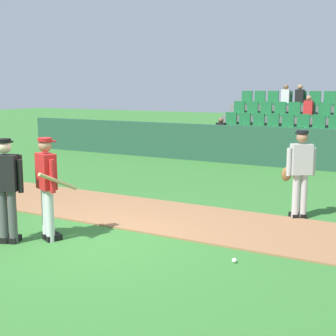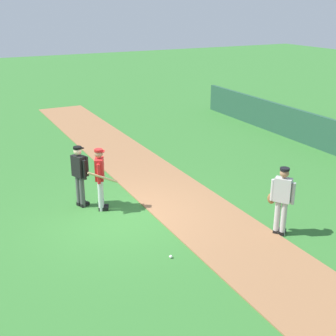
% 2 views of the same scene
% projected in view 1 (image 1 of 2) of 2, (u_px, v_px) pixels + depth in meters
% --- Properties ---
extents(ground_plane, '(80.00, 80.00, 0.00)m').
position_uv_depth(ground_plane, '(90.00, 241.00, 8.14)').
color(ground_plane, '#33702D').
extents(infield_dirt_path, '(28.00, 2.30, 0.03)m').
position_uv_depth(infield_dirt_path, '(150.00, 214.00, 9.83)').
color(infield_dirt_path, '#936642').
rests_on(infield_dirt_path, ground).
extents(dugout_fence, '(20.00, 0.16, 1.31)m').
position_uv_depth(dugout_fence, '(263.00, 146.00, 15.92)').
color(dugout_fence, '#234C38').
rests_on(dugout_fence, ground).
extents(stadium_bleachers, '(5.00, 3.80, 2.70)m').
position_uv_depth(stadium_bleachers, '(282.00, 137.00, 17.89)').
color(stadium_bleachers, slate).
rests_on(stadium_bleachers, ground).
extents(batter_red_jersey, '(0.62, 0.80, 1.76)m').
position_uv_depth(batter_red_jersey, '(47.00, 185.00, 8.04)').
color(batter_red_jersey, silver).
rests_on(batter_red_jersey, ground).
extents(umpire_home_plate, '(0.55, 0.42, 1.76)m').
position_uv_depth(umpire_home_plate, '(7.00, 184.00, 7.91)').
color(umpire_home_plate, '#4C4C4C').
rests_on(umpire_home_plate, ground).
extents(runner_grey_jersey, '(0.61, 0.46, 1.76)m').
position_uv_depth(runner_grey_jersey, '(300.00, 171.00, 9.39)').
color(runner_grey_jersey, '#B2B2B2').
rests_on(runner_grey_jersey, ground).
extents(baseball, '(0.07, 0.07, 0.07)m').
position_uv_depth(baseball, '(234.00, 260.00, 7.13)').
color(baseball, white).
rests_on(baseball, ground).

